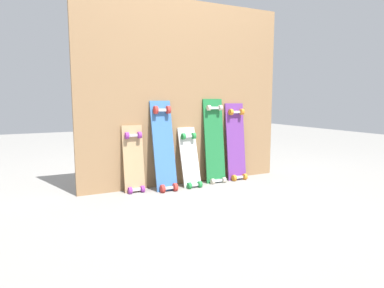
{
  "coord_description": "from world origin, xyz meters",
  "views": [
    {
      "loc": [
        -1.41,
        -2.88,
        0.82
      ],
      "look_at": [
        0.0,
        -0.07,
        0.4
      ],
      "focal_mm": 31.93,
      "sensor_mm": 36.0,
      "label": 1
    }
  ],
  "objects_px": {
    "skateboard_natural": "(134,162)",
    "skateboard_purple": "(236,145)",
    "skateboard_green": "(215,144)",
    "skateboard_white": "(190,161)",
    "skateboard_blue": "(164,149)"
  },
  "relations": [
    {
      "from": "skateboard_natural",
      "to": "skateboard_green",
      "type": "bearing_deg",
      "value": -0.71
    },
    {
      "from": "skateboard_natural",
      "to": "skateboard_purple",
      "type": "relative_size",
      "value": 0.78
    },
    {
      "from": "skateboard_purple",
      "to": "skateboard_natural",
      "type": "bearing_deg",
      "value": 179.59
    },
    {
      "from": "skateboard_purple",
      "to": "skateboard_white",
      "type": "bearing_deg",
      "value": -175.63
    },
    {
      "from": "skateboard_blue",
      "to": "skateboard_green",
      "type": "xyz_separation_m",
      "value": [
        0.55,
        0.04,
        0.0
      ]
    },
    {
      "from": "skateboard_white",
      "to": "skateboard_green",
      "type": "bearing_deg",
      "value": 7.69
    },
    {
      "from": "skateboard_white",
      "to": "skateboard_green",
      "type": "height_order",
      "value": "skateboard_green"
    },
    {
      "from": "skateboard_blue",
      "to": "skateboard_purple",
      "type": "bearing_deg",
      "value": 3.11
    },
    {
      "from": "skateboard_blue",
      "to": "skateboard_green",
      "type": "height_order",
      "value": "skateboard_green"
    },
    {
      "from": "skateboard_natural",
      "to": "skateboard_purple",
      "type": "distance_m",
      "value": 1.08
    },
    {
      "from": "skateboard_natural",
      "to": "skateboard_purple",
      "type": "xyz_separation_m",
      "value": [
        1.07,
        -0.01,
        0.09
      ]
    },
    {
      "from": "skateboard_white",
      "to": "skateboard_purple",
      "type": "distance_m",
      "value": 0.55
    },
    {
      "from": "skateboard_blue",
      "to": "skateboard_white",
      "type": "distance_m",
      "value": 0.29
    },
    {
      "from": "skateboard_natural",
      "to": "skateboard_green",
      "type": "height_order",
      "value": "skateboard_green"
    },
    {
      "from": "skateboard_natural",
      "to": "skateboard_white",
      "type": "xyz_separation_m",
      "value": [
        0.53,
        -0.05,
        -0.02
      ]
    }
  ]
}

